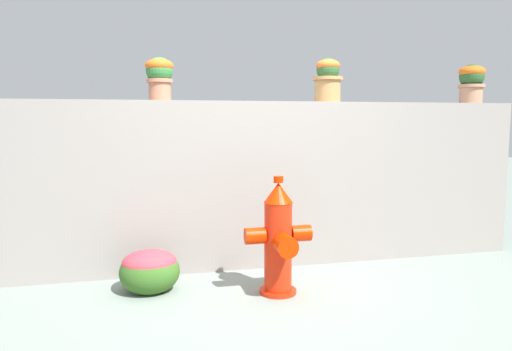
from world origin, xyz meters
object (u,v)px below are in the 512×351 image
potted_plant_2 (328,78)px  potted_plant_1 (159,75)px  flower_bush_left (150,269)px  fire_hydrant (279,240)px  potted_plant_3 (472,81)px

potted_plant_2 → potted_plant_1: bearing=179.6°
potted_plant_1 → flower_bush_left: potted_plant_1 is taller
potted_plant_1 → fire_hydrant: bearing=-44.1°
fire_hydrant → potted_plant_1: bearing=135.9°
fire_hydrant → flower_bush_left: (-0.97, 0.29, -0.24)m
potted_plant_2 → fire_hydrant: (-0.70, -0.80, -1.31)m
potted_plant_3 → fire_hydrant: 2.70m
fire_hydrant → flower_bush_left: bearing=163.7°
potted_plant_1 → potted_plant_2: potted_plant_2 is taller
flower_bush_left → potted_plant_2: bearing=17.2°
potted_plant_2 → potted_plant_3: 1.53m
potted_plant_3 → fire_hydrant: bearing=-160.9°
potted_plant_1 → flower_bush_left: 1.65m
potted_plant_2 → fire_hydrant: 1.69m
fire_hydrant → flower_bush_left: fire_hydrant is taller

